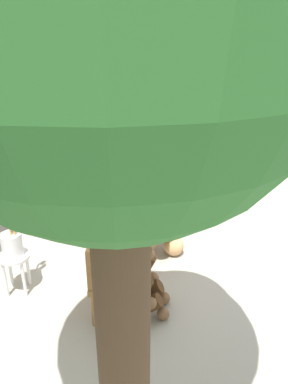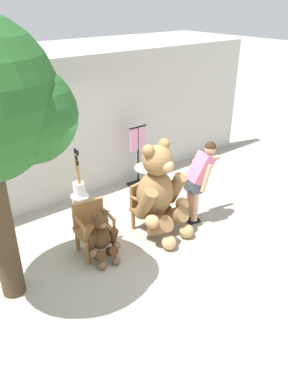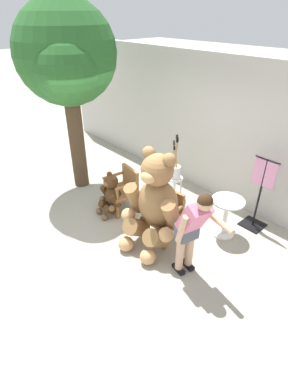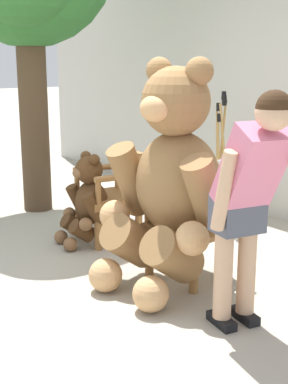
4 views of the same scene
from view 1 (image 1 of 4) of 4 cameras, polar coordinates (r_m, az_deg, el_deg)
The scene contains 11 objects.
ground_plane at distance 4.56m, azimuth 2.23°, elevation -12.45°, with size 60.00×60.00×0.00m, color #A8A091.
wooden_chair_left at distance 3.82m, azimuth -4.76°, elevation -12.17°, with size 0.63×0.59×0.86m.
wooden_chair_right at distance 4.79m, azimuth -4.40°, elevation -4.08°, with size 0.63×0.59×0.86m.
teddy_bear_large at distance 4.65m, azimuth -1.19°, elevation 0.20°, with size 1.05×1.03×1.71m.
teddy_bear_small at distance 3.83m, azimuth -0.33°, elevation -12.66°, with size 0.53×0.52×0.87m.
person_visitor at distance 5.43m, azimuth -0.46°, elevation 4.59°, with size 0.84×0.48×1.53m.
white_stool at distance 4.36m, azimuth -19.05°, elevation -10.23°, with size 0.34×0.34×0.46m.
brush_bucket at distance 4.20m, azimuth -19.55°, elevation -6.74°, with size 0.22×0.22×0.93m.
round_side_table at distance 5.49m, azimuth -12.85°, elevation -1.01°, with size 0.56×0.56×0.72m.
patio_tree at distance 1.75m, azimuth -2.76°, elevation 23.20°, with size 1.99×1.89×3.71m.
clothing_display_stand at distance 5.73m, azimuth -18.93°, elevation 2.30°, with size 0.44×0.40×1.36m.
Camera 1 is at (-3.66, 0.36, 2.71)m, focal length 35.00 mm.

